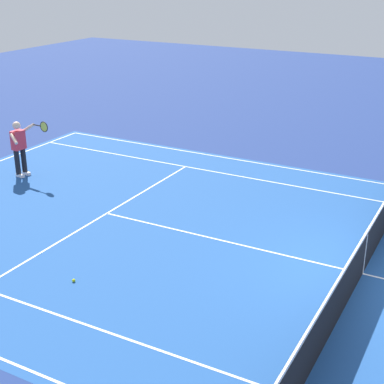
# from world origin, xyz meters

# --- Properties ---
(ground_plane) EXTENTS (60.00, 60.00, 0.00)m
(ground_plane) POSITION_xyz_m (0.00, 0.00, 0.00)
(ground_plane) COLOR navy
(court_slab) EXTENTS (24.20, 11.40, 0.00)m
(court_slab) POSITION_xyz_m (0.00, 0.00, 0.00)
(court_slab) COLOR #1E4C93
(court_slab) RESTS_ON ground_plane
(court_line_markings) EXTENTS (23.85, 11.05, 0.01)m
(court_line_markings) POSITION_xyz_m (0.00, 0.00, 0.00)
(court_line_markings) COLOR white
(court_line_markings) RESTS_ON ground_plane
(tennis_net) EXTENTS (0.10, 11.70, 1.08)m
(tennis_net) POSITION_xyz_m (0.00, 0.00, 0.49)
(tennis_net) COLOR #2D2D33
(tennis_net) RESTS_ON ground_plane
(tennis_player_near) EXTENTS (1.11, 0.77, 1.70)m
(tennis_player_near) POSITION_xyz_m (10.27, -1.09, 0.93)
(tennis_player_near) COLOR black
(tennis_player_near) RESTS_ON ground_plane
(tennis_ball) EXTENTS (0.07, 0.07, 0.07)m
(tennis_ball) POSITION_xyz_m (4.96, 3.06, 0.03)
(tennis_ball) COLOR #CCE01E
(tennis_ball) RESTS_ON ground_plane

